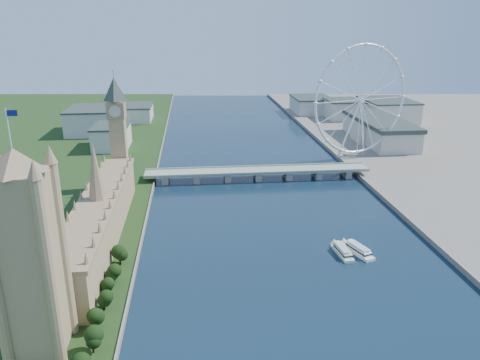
{
  "coord_description": "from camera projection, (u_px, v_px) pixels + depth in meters",
  "views": [
    {
      "loc": [
        -62.7,
        -135.05,
        146.26
      ],
      "look_at": [
        -26.81,
        210.0,
        29.98
      ],
      "focal_mm": 35.0,
      "sensor_mm": 36.0,
      "label": 1
    }
  ],
  "objects": [
    {
      "name": "parliament_range",
      "position": [
        100.0,
        219.0,
        321.88
      ],
      "size": [
        24.0,
        200.0,
        70.0
      ],
      "color": "tan",
      "rests_on": "ground"
    },
    {
      "name": "city_skyline",
      "position": [
        259.0,
        114.0,
        706.64
      ],
      "size": [
        505.0,
        280.0,
        32.0
      ],
      "color": "beige",
      "rests_on": "ground"
    },
    {
      "name": "tree_row",
      "position": [
        89.0,
        341.0,
        213.25
      ],
      "size": [
        7.92,
        167.92,
        19.63
      ],
      "color": "black",
      "rests_on": "ground"
    },
    {
      "name": "westminster_bridge",
      "position": [
        258.0,
        173.0,
        460.81
      ],
      "size": [
        220.0,
        22.0,
        9.5
      ],
      "color": "gray",
      "rests_on": "ground"
    },
    {
      "name": "county_hall",
      "position": [
        378.0,
        143.0,
        602.68
      ],
      "size": [
        54.0,
        144.0,
        35.0
      ],
      "primitive_type": null,
      "color": "beige",
      "rests_on": "ground"
    },
    {
      "name": "victoria_tower",
      "position": [
        28.0,
        248.0,
        201.3
      ],
      "size": [
        28.16,
        28.16,
        112.0
      ],
      "color": "tan",
      "rests_on": "ground"
    },
    {
      "name": "london_eye",
      "position": [
        361.0,
        100.0,
        505.16
      ],
      "size": [
        113.6,
        39.12,
        124.3
      ],
      "color": "silver",
      "rests_on": "ground"
    },
    {
      "name": "big_ben",
      "position": [
        117.0,
        120.0,
        408.45
      ],
      "size": [
        20.02,
        20.02,
        110.0
      ],
      "color": "tan",
      "rests_on": "ground"
    },
    {
      "name": "tour_boat_far",
      "position": [
        358.0,
        253.0,
        313.3
      ],
      "size": [
        16.79,
        30.07,
        6.46
      ],
      "primitive_type": null,
      "rotation": [
        0.0,
        0.0,
        0.34
      ],
      "color": "white",
      "rests_on": "ground"
    },
    {
      "name": "tour_boat_near",
      "position": [
        342.0,
        255.0,
        311.66
      ],
      "size": [
        9.75,
        28.26,
        6.1
      ],
      "primitive_type": null,
      "rotation": [
        0.0,
        0.0,
        0.1
      ],
      "color": "white",
      "rests_on": "ground"
    }
  ]
}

